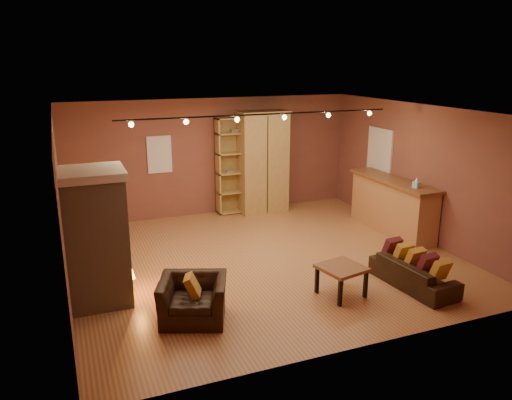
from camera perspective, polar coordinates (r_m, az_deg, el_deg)
name	(u,v)px	position (r m, az deg, el deg)	size (l,w,h in m)	color
floor	(265,259)	(9.58, 1.01, -6.76)	(7.00, 7.00, 0.00)	#965D35
ceiling	(266,111)	(8.89, 1.10, 10.14)	(7.00, 7.00, 0.00)	brown
back_wall	(213,157)	(12.12, -4.91, 4.94)	(7.00, 0.02, 2.80)	brown
left_wall	(61,209)	(8.47, -21.36, -0.91)	(0.02, 6.50, 2.80)	brown
right_wall	(420,173)	(10.94, 18.25, 3.00)	(0.02, 6.50, 2.80)	brown
fireplace	(97,237)	(8.01, -17.77, -4.07)	(1.01, 0.98, 2.12)	tan
back_window	(159,154)	(11.78, -10.98, 5.13)	(0.56, 0.04, 0.86)	white
bookcase	(235,164)	(12.20, -2.41, 4.08)	(0.96, 0.37, 2.35)	tan
armoire	(263,162)	(12.24, 0.76, 4.39)	(1.22, 0.69, 2.49)	tan
bar_counter	(392,205)	(11.28, 15.31, -0.58)	(0.66, 2.49, 1.19)	tan
tissue_box	(417,183)	(10.49, 17.87, 1.83)	(0.14, 0.14, 0.22)	#93D0EB
right_window	(380,150)	(11.96, 13.98, 5.59)	(0.05, 0.90, 1.00)	white
loveseat	(414,268)	(8.76, 17.59, -7.42)	(0.60, 1.61, 0.69)	black
armchair	(193,292)	(7.41, -7.25, -10.41)	(1.12, 0.93, 0.84)	black
coffee_table	(342,271)	(8.16, 9.76, -7.95)	(0.78, 0.78, 0.50)	brown
track_rail	(261,116)	(9.08, 0.60, 9.55)	(5.20, 0.09, 0.13)	black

